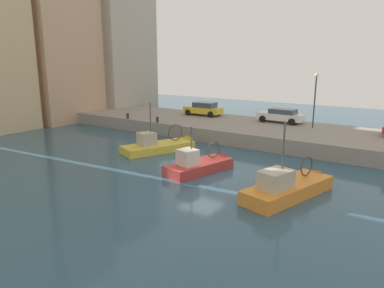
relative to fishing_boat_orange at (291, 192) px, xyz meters
The scene contains 12 objects.
water_surface 6.48m from the fishing_boat_orange, 81.68° to the left, with size 80.00×80.00×0.00m, color #2D5166.
quay_wall 14.00m from the fishing_boat_orange, 27.26° to the left, with size 9.00×56.00×1.20m, color gray.
fishing_boat_orange is the anchor object (origin of this frame).
fishing_boat_yellow 12.52m from the fishing_boat_orange, 72.87° to the left, with size 6.88×4.28×4.86m.
fishing_boat_red 6.40m from the fishing_boat_orange, 81.64° to the left, with size 5.80×2.98×3.89m.
parked_car_yellow 21.16m from the fishing_boat_orange, 45.99° to the left, with size 2.14×4.27×1.45m.
parked_car_white 16.49m from the fishing_boat_orange, 23.27° to the left, with size 1.98×4.39×1.35m.
mooring_bollard_mid 18.43m from the fishing_boat_orange, 63.20° to the left, with size 0.28×0.28×0.55m, color #2D2D33.
mooring_bollard_north 22.07m from the fishing_boat_orange, 67.90° to the left, with size 0.28×0.28×0.55m, color #2D2D33.
quay_streetlamp 14.91m from the fishing_boat_orange, 12.38° to the left, with size 0.36×0.36×4.83m.
waterfront_building_west_mid 36.98m from the fishing_boat_orange, 61.62° to the left, with size 8.65×9.25×17.68m.
waterfront_building_east 33.94m from the fishing_boat_orange, 74.98° to the left, with size 8.18×6.65×20.50m.
Camera 1 is at (-18.98, -12.38, 7.15)m, focal length 33.41 mm.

